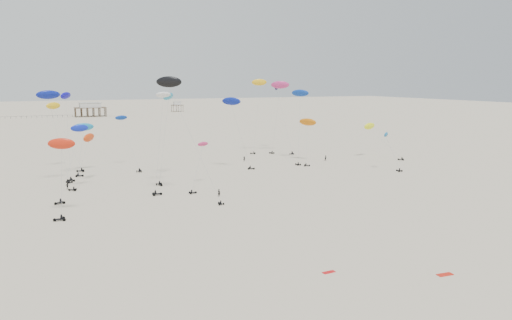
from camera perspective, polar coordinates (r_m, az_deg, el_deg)
name	(u,v)px	position (r m, az deg, el deg)	size (l,w,h in m)	color
ground_plane	(151,139)	(221.37, -11.86, 2.41)	(900.00, 900.00, 0.00)	beige
pavilion_main	(90,110)	(367.47, -18.40, 5.40)	(21.00, 13.00, 9.80)	brown
pavilion_small	(177,107)	(409.61, -8.99, 5.98)	(9.00, 7.00, 8.00)	brown
pier_fence	(8,118)	(366.29, -26.51, 4.35)	(80.20, 0.20, 1.50)	black
rig_0	(67,119)	(136.41, -20.77, 4.36)	(3.92, 10.50, 22.28)	black
rig_1	(391,149)	(144.70, 15.21, 1.23)	(3.64, 7.09, 10.73)	black
rig_2	(61,124)	(150.92, -21.40, 3.90)	(9.20, 11.84, 19.85)	black
rig_4	(167,113)	(128.49, -10.18, 5.26)	(8.38, 13.42, 22.87)	black
rig_5	(128,138)	(147.64, -14.39, 2.46)	(5.43, 15.29, 18.29)	black
rig_6	(234,110)	(140.92, -2.53, 5.71)	(8.63, 7.00, 20.64)	black
rig_7	(160,134)	(116.20, -10.86, 2.91)	(7.51, 11.49, 23.15)	black
rig_8	(50,105)	(129.90, -22.44, 5.88)	(7.29, 3.68, 23.03)	black
rig_9	(87,145)	(129.89, -18.79, 1.68)	(8.21, 14.12, 15.13)	black
rig_10	(258,91)	(174.11, 0.28, 7.86)	(7.95, 6.43, 25.67)	black
rig_11	(198,164)	(117.41, -6.59, -0.46)	(8.09, 11.00, 14.03)	black
rig_12	(73,152)	(117.34, -20.20, 0.82)	(8.99, 15.69, 19.55)	black
rig_13	(61,160)	(98.56, -21.38, -0.01)	(5.26, 6.75, 14.69)	black
rig_14	(83,134)	(144.91, -19.20, 2.87)	(6.52, 10.81, 14.51)	black
rig_15	(279,91)	(174.26, 2.69, 7.91)	(8.80, 6.21, 25.09)	black
rig_16	(280,101)	(179.92, 2.76, 6.79)	(4.58, 18.56, 25.61)	black
rig_17	(374,131)	(167.71, 13.36, 3.24)	(9.02, 13.10, 14.28)	black
rig_18	(300,101)	(156.95, 5.04, 6.72)	(9.43, 13.39, 23.29)	black
rig_19	(308,126)	(156.21, 5.92, 3.91)	(9.31, 13.61, 15.31)	black
rig_20	(174,93)	(108.61, -9.39, 7.54)	(10.24, 15.84, 27.53)	black
spectator_0	(219,196)	(109.53, -4.25, -4.16)	(0.70, 0.48, 1.92)	black
spectator_1	(326,161)	(158.55, 7.98, -0.08)	(0.97, 0.56, 1.98)	black
spectator_2	(68,189)	(123.95, -20.74, -3.17)	(1.11, 0.60, 1.87)	black
spectator_3	(244,161)	(156.06, -1.36, -0.14)	(0.71, 0.49, 1.95)	black
grounded_kite_a	(445,275)	(71.13, 20.79, -12.17)	(2.20, 0.90, 0.08)	red
grounded_kite_b	(329,272)	(68.18, 8.33, -12.59)	(1.80, 0.70, 0.07)	red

